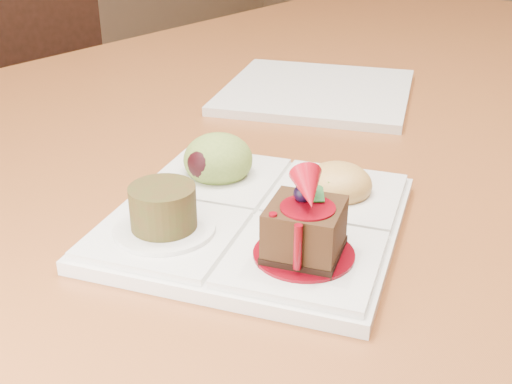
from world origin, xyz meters
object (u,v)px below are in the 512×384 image
Objects in this scene: chair_left at (27,119)px; second_plate at (317,91)px; dining_table at (339,136)px; sampler_plate at (255,206)px.

chair_left is 0.68m from second_plate.
dining_table is 0.69m from chair_left.
second_plate is (-0.17, 0.35, -0.01)m from sampler_plate.
chair_left reaches higher than second_plate.
second_plate is (0.66, 0.06, 0.17)m from chair_left.
chair_left is at bearing -174.51° from second_plate.
second_plate is at bearing 106.72° from chair_left.
chair_left is 3.32× the size of sampler_plate.
second_plate is at bearing -123.43° from dining_table.
sampler_plate is at bearing 82.23° from chair_left.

